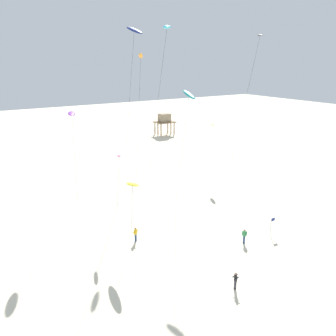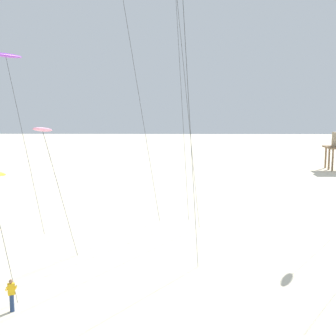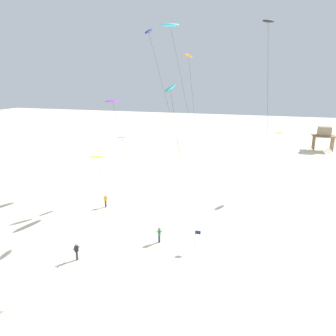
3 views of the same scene
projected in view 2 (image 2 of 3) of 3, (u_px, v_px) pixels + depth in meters
kite_pink at (43, 132)px, 26.28m from camera, size 1.48×4.73×9.03m
kite_purple at (6, 56)px, 30.48m from camera, size 1.92×5.44×13.55m
kite_flyer_nearest at (12, 294)px, 22.75m from camera, size 0.70×0.69×1.67m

